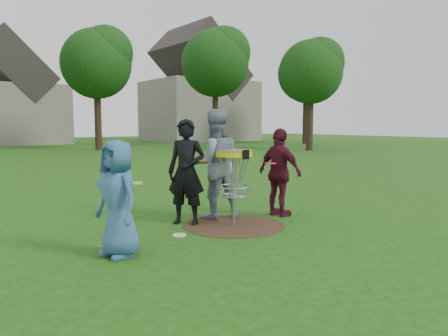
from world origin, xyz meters
TOP-DOWN VIEW (x-y plane):
  - ground at (0.00, 0.00)m, footprint 100.00×100.00m
  - dirt_patch at (0.00, 0.00)m, footprint 1.80×1.80m
  - player_blue at (-2.34, -0.49)m, footprint 0.64×0.85m
  - player_black at (-0.60, 0.61)m, footprint 0.78×0.82m
  - player_grey at (0.09, 0.73)m, footprint 1.19×1.04m
  - player_maroon at (1.22, 0.13)m, footprint 0.52×1.04m
  - disc_on_grass at (-1.14, -0.03)m, footprint 0.22×0.22m
  - disc_golf_basket at (0.00, -0.00)m, footprint 0.66×0.67m
  - held_discs at (-0.37, 0.13)m, footprint 3.23×1.10m
  - tree_row at (0.44, 20.67)m, footprint 51.20×17.42m
  - house_row at (4.78, 33.07)m, footprint 44.50×10.65m

SIDE VIEW (x-z plane):
  - ground at x=0.00m, z-range 0.00..0.00m
  - dirt_patch at x=0.00m, z-range 0.00..0.01m
  - disc_on_grass at x=-1.14m, z-range 0.00..0.02m
  - player_blue at x=-2.34m, z-range 0.00..1.59m
  - player_maroon at x=1.22m, z-range 0.00..1.71m
  - player_black at x=-0.60m, z-range 0.00..1.88m
  - disc_golf_basket at x=0.00m, z-range 0.33..1.71m
  - player_grey at x=0.09m, z-range 0.00..2.07m
  - held_discs at x=-0.37m, z-range 0.96..1.27m
  - house_row at x=4.78m, z-range -1.67..9.95m
  - tree_row at x=0.44m, z-range 1.26..11.16m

